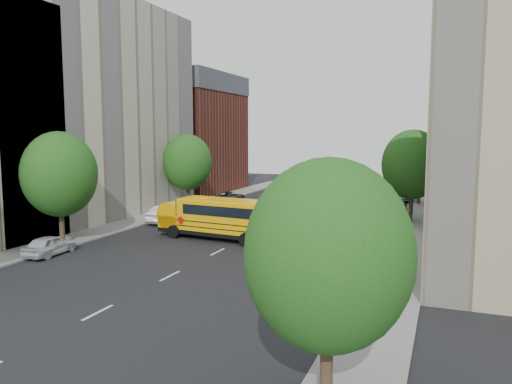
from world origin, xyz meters
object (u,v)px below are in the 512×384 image
Objects in this scene: street_tree_4 at (412,165)px; parked_car_4 at (398,208)px; parked_car_0 at (50,245)px; parked_car_2 at (229,197)px; safari_truck at (326,217)px; street_tree_5 at (420,162)px; school_bus at (226,217)px; parked_car_3 at (352,267)px; street_tree_1 at (60,174)px; street_tree_3 at (328,255)px; parked_car_5 at (407,194)px; parked_car_1 at (168,214)px; street_tree_2 at (187,162)px.

street_tree_4 is 5.95m from parked_car_4.
parked_car_0 reaches higher than parked_car_2.
safari_truck is 1.28× the size of parked_car_2.
street_tree_5 is at bearing -126.47° from parked_car_0.
parked_car_3 is (10.44, -7.02, -0.91)m from school_bus.
parked_car_3 reaches higher than parked_car_0.
street_tree_1 reaches higher than parked_car_3.
street_tree_1 reaches higher than parked_car_4.
street_tree_1 is at bearing -144.26° from school_bus.
parked_car_4 is at bearing 53.74° from safari_truck.
street_tree_4 is 1.36× the size of safari_truck.
street_tree_3 is at bearing -91.60° from safari_truck.
parked_car_4 is 11.20m from parked_car_5.
parked_car_0 is at bearing -122.25° from street_tree_5.
street_tree_4 is 12.01m from street_tree_5.
street_tree_4 reaches higher than street_tree_1.
parked_car_1 is 21.63m from parked_car_4.
street_tree_4 is 1.74× the size of parked_car_2.
parked_car_2 is 0.96× the size of parked_car_5.
street_tree_5 is 1.61× the size of parked_car_2.
street_tree_4 is (0.00, 32.00, 0.62)m from street_tree_3.
street_tree_4 is 29.50m from parked_car_0.
parked_car_0 is at bearing -119.85° from parked_car_5.
street_tree_3 is 1.47× the size of parked_car_5.
parked_car_2 is 31.17m from parked_car_3.
parked_car_1 is (-7.78, 4.74, -0.95)m from school_bus.
parked_car_1 is (-19.80, 24.37, -3.70)m from street_tree_3.
parked_car_5 is at bearing -152.45° from parked_car_2.
street_tree_3 is 1.55× the size of parked_car_1.
street_tree_2 reaches higher than school_bus.
safari_truck is at bearing -106.58° from street_tree_5.
street_tree_4 is at bearing 0.00° from street_tree_2.
school_bus is (-12.02, -12.37, -3.37)m from street_tree_4.
parked_car_4 reaches higher than parked_car_2.
parked_car_4 is (20.60, 21.75, -4.29)m from street_tree_1.
parked_car_5 is (18.54, 9.13, 0.15)m from parked_car_2.
school_bus is 19.86m from parked_car_2.
parked_car_3 is 1.13× the size of parked_car_5.
parked_car_3 is (-1.58, -19.38, -4.28)m from street_tree_4.
street_tree_1 reaches higher than safari_truck.
street_tree_3 is 1.82× the size of parked_car_4.
street_tree_5 is (-0.00, 12.00, -0.37)m from street_tree_4.
parked_car_2 is (-7.92, 18.18, -1.06)m from school_bus.
parked_car_0 is (1.40, -2.65, -4.30)m from street_tree_1.
school_bus is at bearing 29.46° from street_tree_1.
street_tree_3 is 32.01m from street_tree_4.
parked_car_1 is at bearing 145.84° from parked_car_3.
parked_car_0 is 0.79× the size of parked_car_5.
street_tree_1 is at bearing -90.00° from street_tree_2.
street_tree_5 reaches higher than parked_car_1.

